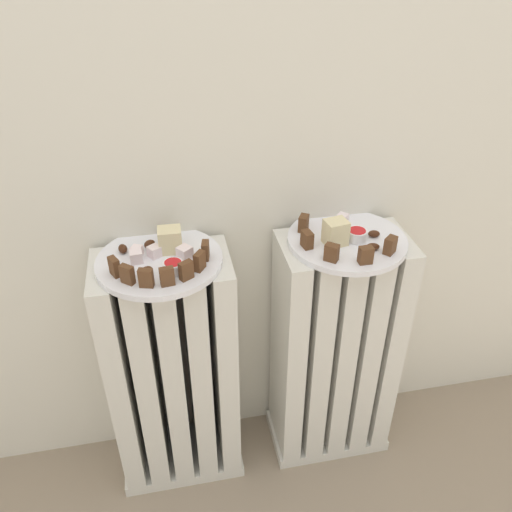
% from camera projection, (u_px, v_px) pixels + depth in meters
% --- Properties ---
extents(radiator_left, '(0.29, 0.17, 0.61)m').
position_uv_depth(radiator_left, '(174.00, 376.00, 1.20)').
color(radiator_left, silver).
rests_on(radiator_left, ground_plane).
extents(radiator_right, '(0.29, 0.17, 0.61)m').
position_uv_depth(radiator_right, '(334.00, 352.00, 1.26)').
color(radiator_right, silver).
rests_on(radiator_right, ground_plane).
extents(plate_left, '(0.25, 0.25, 0.01)m').
position_uv_depth(plate_left, '(160.00, 261.00, 1.02)').
color(plate_left, white).
rests_on(plate_left, radiator_left).
extents(plate_right, '(0.25, 0.25, 0.01)m').
position_uv_depth(plate_right, '(347.00, 240.00, 1.08)').
color(plate_right, white).
rests_on(plate_right, radiator_right).
extents(dark_cake_slice_left_0, '(0.02, 0.03, 0.04)m').
position_uv_depth(dark_cake_slice_left_0, '(114.00, 267.00, 0.96)').
color(dark_cake_slice_left_0, '#56351E').
rests_on(dark_cake_slice_left_0, plate_left).
extents(dark_cake_slice_left_1, '(0.03, 0.03, 0.04)m').
position_uv_depth(dark_cake_slice_left_1, '(127.00, 275.00, 0.94)').
color(dark_cake_slice_left_1, '#56351E').
rests_on(dark_cake_slice_left_1, plate_left).
extents(dark_cake_slice_left_2, '(0.03, 0.02, 0.04)m').
position_uv_depth(dark_cake_slice_left_2, '(146.00, 278.00, 0.93)').
color(dark_cake_slice_left_2, '#56351E').
rests_on(dark_cake_slice_left_2, plate_left).
extents(dark_cake_slice_left_3, '(0.03, 0.02, 0.04)m').
position_uv_depth(dark_cake_slice_left_3, '(167.00, 277.00, 0.94)').
color(dark_cake_slice_left_3, '#56351E').
rests_on(dark_cake_slice_left_3, plate_left).
extents(dark_cake_slice_left_4, '(0.03, 0.02, 0.04)m').
position_uv_depth(dark_cake_slice_left_4, '(186.00, 270.00, 0.95)').
color(dark_cake_slice_left_4, '#56351E').
rests_on(dark_cake_slice_left_4, plate_left).
extents(dark_cake_slice_left_5, '(0.03, 0.03, 0.04)m').
position_uv_depth(dark_cake_slice_left_5, '(200.00, 261.00, 0.98)').
color(dark_cake_slice_left_5, '#56351E').
rests_on(dark_cake_slice_left_5, plate_left).
extents(dark_cake_slice_left_6, '(0.02, 0.03, 0.04)m').
position_uv_depth(dark_cake_slice_left_6, '(205.00, 251.00, 1.01)').
color(dark_cake_slice_left_6, '#56351E').
rests_on(dark_cake_slice_left_6, plate_left).
extents(marble_cake_slice_left_0, '(0.05, 0.04, 0.05)m').
position_uv_depth(marble_cake_slice_left_0, '(170.00, 240.00, 1.03)').
color(marble_cake_slice_left_0, beige).
rests_on(marble_cake_slice_left_0, plate_left).
extents(turkish_delight_left_0, '(0.03, 0.03, 0.02)m').
position_uv_depth(turkish_delight_left_0, '(185.00, 253.00, 1.01)').
color(turkish_delight_left_0, white).
rests_on(turkish_delight_left_0, plate_left).
extents(turkish_delight_left_1, '(0.03, 0.03, 0.02)m').
position_uv_depth(turkish_delight_left_1, '(155.00, 252.00, 1.02)').
color(turkish_delight_left_1, white).
rests_on(turkish_delight_left_1, plate_left).
extents(turkish_delight_left_2, '(0.03, 0.03, 0.02)m').
position_uv_depth(turkish_delight_left_2, '(136.00, 257.00, 1.00)').
color(turkish_delight_left_2, white).
rests_on(turkish_delight_left_2, plate_left).
extents(turkish_delight_left_3, '(0.03, 0.03, 0.02)m').
position_uv_depth(turkish_delight_left_3, '(137.00, 251.00, 1.02)').
color(turkish_delight_left_3, white).
rests_on(turkish_delight_left_3, plate_left).
extents(medjool_date_left_0, '(0.03, 0.03, 0.02)m').
position_uv_depth(medjool_date_left_0, '(150.00, 244.00, 1.04)').
color(medjool_date_left_0, '#3D1E0F').
rests_on(medjool_date_left_0, plate_left).
extents(medjool_date_left_1, '(0.02, 0.03, 0.02)m').
position_uv_depth(medjool_date_left_1, '(123.00, 249.00, 1.03)').
color(medjool_date_left_1, '#3D1E0F').
rests_on(medjool_date_left_1, plate_left).
extents(medjool_date_left_2, '(0.03, 0.02, 0.02)m').
position_uv_depth(medjool_date_left_2, '(164.00, 234.00, 1.08)').
color(medjool_date_left_2, '#3D1E0F').
rests_on(medjool_date_left_2, plate_left).
extents(medjool_date_left_3, '(0.03, 0.03, 0.02)m').
position_uv_depth(medjool_date_left_3, '(147.00, 271.00, 0.97)').
color(medjool_date_left_3, '#3D1E0F').
rests_on(medjool_date_left_3, plate_left).
extents(jam_bowl_left, '(0.04, 0.04, 0.02)m').
position_uv_depth(jam_bowl_left, '(173.00, 267.00, 0.97)').
color(jam_bowl_left, white).
rests_on(jam_bowl_left, plate_left).
extents(dark_cake_slice_right_0, '(0.03, 0.03, 0.03)m').
position_uv_depth(dark_cake_slice_right_0, '(304.00, 223.00, 1.09)').
color(dark_cake_slice_right_0, '#56351E').
rests_on(dark_cake_slice_right_0, plate_right).
extents(dark_cake_slice_right_1, '(0.02, 0.03, 0.03)m').
position_uv_depth(dark_cake_slice_right_1, '(307.00, 240.00, 1.04)').
color(dark_cake_slice_right_1, '#56351E').
rests_on(dark_cake_slice_right_1, plate_right).
extents(dark_cake_slice_right_2, '(0.03, 0.03, 0.03)m').
position_uv_depth(dark_cake_slice_right_2, '(332.00, 253.00, 1.00)').
color(dark_cake_slice_right_2, '#56351E').
rests_on(dark_cake_slice_right_2, plate_right).
extents(dark_cake_slice_right_3, '(0.03, 0.02, 0.03)m').
position_uv_depth(dark_cake_slice_right_3, '(366.00, 255.00, 1.00)').
color(dark_cake_slice_right_3, '#56351E').
rests_on(dark_cake_slice_right_3, plate_right).
extents(dark_cake_slice_right_4, '(0.03, 0.03, 0.03)m').
position_uv_depth(dark_cake_slice_right_4, '(390.00, 245.00, 1.02)').
color(dark_cake_slice_right_4, '#56351E').
rests_on(dark_cake_slice_right_4, plate_right).
extents(marble_cake_slice_right_0, '(0.05, 0.04, 0.05)m').
position_uv_depth(marble_cake_slice_right_0, '(336.00, 232.00, 1.05)').
color(marble_cake_slice_right_0, beige).
rests_on(marble_cake_slice_right_0, plate_right).
extents(turkish_delight_right_0, '(0.03, 0.03, 0.02)m').
position_uv_depth(turkish_delight_right_0, '(331.00, 223.00, 1.11)').
color(turkish_delight_right_0, white).
rests_on(turkish_delight_right_0, plate_right).
extents(turkish_delight_right_1, '(0.03, 0.03, 0.02)m').
position_uv_depth(turkish_delight_right_1, '(343.00, 219.00, 1.12)').
color(turkish_delight_right_1, white).
rests_on(turkish_delight_right_1, plate_right).
extents(medjool_date_right_0, '(0.03, 0.02, 0.01)m').
position_uv_depth(medjool_date_right_0, '(373.00, 247.00, 1.04)').
color(medjool_date_right_0, '#3D1E0F').
rests_on(medjool_date_right_0, plate_right).
extents(medjool_date_right_1, '(0.03, 0.02, 0.01)m').
position_uv_depth(medjool_date_right_1, '(374.00, 234.00, 1.08)').
color(medjool_date_right_1, '#3D1E0F').
rests_on(medjool_date_right_1, plate_right).
extents(jam_bowl_right, '(0.04, 0.04, 0.02)m').
position_uv_depth(jam_bowl_right, '(357.00, 235.00, 1.07)').
color(jam_bowl_right, white).
rests_on(jam_bowl_right, plate_right).
extents(fork, '(0.06, 0.10, 0.00)m').
position_uv_depth(fork, '(341.00, 236.00, 1.08)').
color(fork, silver).
rests_on(fork, plate_right).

